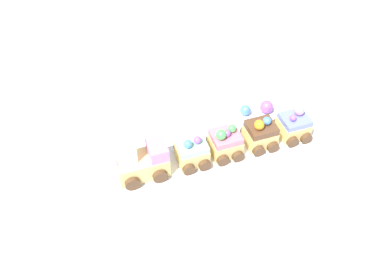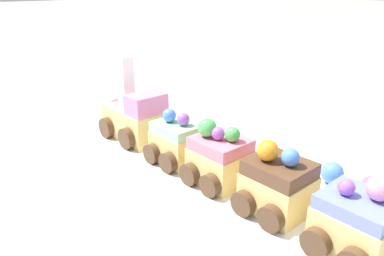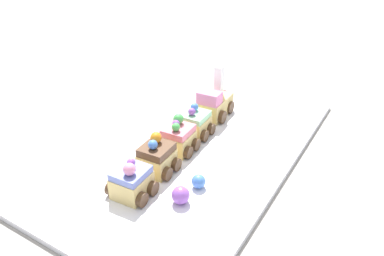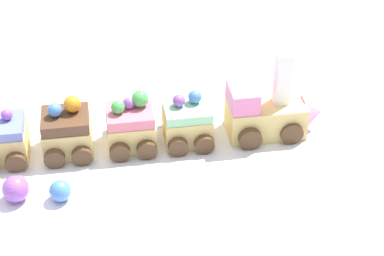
{
  "view_description": "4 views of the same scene",
  "coord_description": "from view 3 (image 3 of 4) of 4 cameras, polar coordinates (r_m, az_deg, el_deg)",
  "views": [
    {
      "loc": [
        0.17,
        0.51,
        0.62
      ],
      "look_at": [
        0.02,
        -0.04,
        0.05
      ],
      "focal_mm": 35.0,
      "sensor_mm": 36.0,
      "label": 1
    },
    {
      "loc": [
        -0.32,
        0.28,
        0.23
      ],
      "look_at": [
        0.03,
        0.0,
        0.06
      ],
      "focal_mm": 35.0,
      "sensor_mm": 36.0,
      "label": 2
    },
    {
      "loc": [
        -0.58,
        -0.35,
        0.44
      ],
      "look_at": [
        0.0,
        0.01,
        0.05
      ],
      "focal_mm": 35.0,
      "sensor_mm": 36.0,
      "label": 3
    },
    {
      "loc": [
        -0.02,
        -0.65,
        0.53
      ],
      "look_at": [
        0.05,
        0.02,
        0.03
      ],
      "focal_mm": 60.0,
      "sensor_mm": 36.0,
      "label": 4
    }
  ],
  "objects": [
    {
      "name": "cake_car_chocolate",
      "position": [
        0.71,
        -5.38,
        -4.55
      ],
      "size": [
        0.06,
        0.08,
        0.08
      ],
      "rotation": [
        0.0,
        0.0,
        0.06
      ],
      "color": "#E5C675",
      "rests_on": "display_board"
    },
    {
      "name": "cake_car_mint",
      "position": [
        0.83,
        0.44,
        0.64
      ],
      "size": [
        0.06,
        0.08,
        0.07
      ],
      "rotation": [
        0.0,
        0.0,
        0.06
      ],
      "color": "#E5C675",
      "rests_on": "display_board"
    },
    {
      "name": "cake_car_strawberry",
      "position": [
        0.77,
        -2.11,
        -1.56
      ],
      "size": [
        0.06,
        0.08,
        0.08
      ],
      "rotation": [
        0.0,
        0.0,
        0.06
      ],
      "color": "#E5C675",
      "rests_on": "display_board"
    },
    {
      "name": "cake_train_locomotive",
      "position": [
        0.91,
        3.71,
        3.88
      ],
      "size": [
        0.13,
        0.08,
        0.12
      ],
      "rotation": [
        0.0,
        0.0,
        0.06
      ],
      "color": "#E5C675",
      "rests_on": "display_board"
    },
    {
      "name": "gumball_purple",
      "position": [
        0.64,
        -1.75,
        -10.18
      ],
      "size": [
        0.03,
        0.03,
        0.03
      ],
      "primitive_type": "sphere",
      "color": "#9956C6",
      "rests_on": "display_board"
    },
    {
      "name": "ground_plane",
      "position": [
        0.81,
        0.24,
        -3.29
      ],
      "size": [
        10.0,
        10.0,
        0.0
      ],
      "primitive_type": "plane",
      "color": "gray"
    },
    {
      "name": "gumball_blue",
      "position": [
        0.68,
        1.01,
        -8.13
      ],
      "size": [
        0.03,
        0.03,
        0.03
      ],
      "primitive_type": "sphere",
      "color": "#4C84E0",
      "rests_on": "display_board"
    },
    {
      "name": "display_board",
      "position": [
        0.8,
        0.24,
        -2.93
      ],
      "size": [
        0.7,
        0.41,
        0.01
      ],
      "primitive_type": "cube",
      "color": "white",
      "rests_on": "ground_plane"
    },
    {
      "name": "cake_car_blueberry",
      "position": [
        0.66,
        -9.19,
        -8.16
      ],
      "size": [
        0.06,
        0.08,
        0.07
      ],
      "rotation": [
        0.0,
        0.0,
        0.06
      ],
      "color": "#E5C675",
      "rests_on": "display_board"
    }
  ]
}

